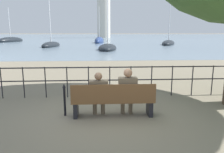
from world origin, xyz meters
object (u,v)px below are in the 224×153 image
Objects in this scene: sailboat_0 at (108,48)px; sailboat_5 at (168,43)px; park_bench at (113,100)px; sailboat_3 at (99,41)px; closed_umbrella at (65,98)px; harbor_lighthouse at (104,10)px; sailboat_1 at (51,45)px; seated_person_right at (128,90)px; sailboat_4 at (11,40)px; seated_person_left at (99,92)px.

sailboat_5 reaches higher than sailboat_0.
sailboat_3 is at bearing 90.41° from park_bench.
sailboat_5 is at bearing 70.26° from park_bench.
sailboat_5 is (13.78, 34.70, -0.19)m from closed_umbrella.
harbor_lighthouse reaches higher than closed_umbrella.
park_bench is 30.37m from sailboat_1.
seated_person_right is 1.46× the size of closed_umbrella.
harbor_lighthouse is (9.53, 58.11, 10.90)m from sailboat_1.
sailboat_4 is at bearing 133.28° from sailboat_1.
sailboat_0 is at bearing 88.16° from park_bench.
park_bench is 88.14m from harbor_lighthouse.
closed_umbrella is at bearing 177.11° from seated_person_right.
sailboat_1 is at bearing -142.65° from sailboat_5.
sailboat_5 is (12.81, -7.59, -0.09)m from sailboat_3.
closed_umbrella is 37.34m from sailboat_5.
park_bench is at bearing -67.18° from sailboat_1.
seated_person_left is 30.20m from sailboat_1.
sailboat_1 is (-8.18, 29.27, -0.40)m from seated_person_right.
sailboat_0 is (1.11, 22.87, -0.39)m from seated_person_left.
seated_person_left is at bearing -88.16° from sailboat_5.
sailboat_1 is at bearing 104.89° from park_bench.
park_bench is 1.69× the size of seated_person_right.
sailboat_0 is 0.94× the size of sailboat_1.
harbor_lighthouse is at bearing 88.04° from closed_umbrella.
sailboat_0 is at bearing -33.19° from sailboat_4.
sailboat_5 is 0.52× the size of harbor_lighthouse.
harbor_lighthouse reaches higher than sailboat_4.
sailboat_5 reaches higher than sailboat_4.
sailboat_4 is at bearing 169.45° from sailboat_3.
harbor_lighthouse reaches higher than sailboat_0.
park_bench is at bearing -84.51° from sailboat_3.
sailboat_1 is 21.05m from sailboat_5.
park_bench is 37.04m from sailboat_5.
seated_person_right is 1.66m from closed_umbrella.
seated_person_left is 0.93× the size of seated_person_right.
seated_person_right is at bearing -49.96° from sailboat_4.
sailboat_4 is at bearing 113.41° from seated_person_left.
seated_person_left is at bearing 179.74° from seated_person_right.
seated_person_left is 0.11× the size of sailboat_1.
seated_person_right is at bearing -0.26° from seated_person_left.
closed_umbrella is at bearing -89.49° from sailboat_5.
sailboat_1 reaches higher than sailboat_0.
sailboat_4 is (-13.46, 18.97, 0.05)m from sailboat_1.
sailboat_1 is at bearing 102.62° from closed_umbrella.
closed_umbrella is at bearing -91.96° from harbor_lighthouse.
park_bench is 0.46m from seated_person_right.
sailboat_0 is at bearing -81.87° from sailboat_3.
park_bench is 0.25× the size of sailboat_3.
seated_person_right is at bearing -85.08° from sailboat_0.
sailboat_3 is 0.68× the size of sailboat_5.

